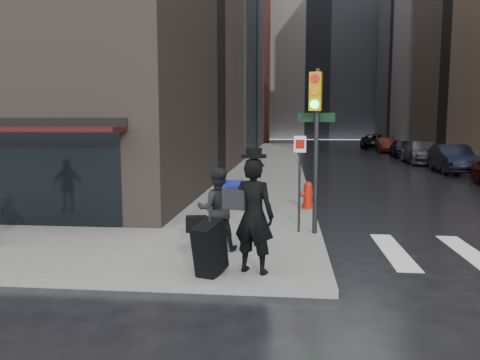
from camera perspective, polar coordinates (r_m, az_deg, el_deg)
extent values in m
plane|color=black|center=(9.79, -1.24, -9.66)|extent=(140.00, 140.00, 0.00)
cube|color=slate|center=(36.43, 4.03, 2.67)|extent=(4.00, 50.00, 0.15)
cube|color=slate|center=(38.44, 24.59, 2.28)|extent=(3.00, 50.00, 0.15)
cube|color=silver|center=(10.93, 18.18, -8.20)|extent=(0.50, 3.00, 0.01)
cube|color=silver|center=(11.38, 26.15, -7.98)|extent=(0.50, 3.00, 0.01)
cube|color=maroon|center=(73.41, -5.50, 14.93)|extent=(22.00, 20.00, 26.00)
cube|color=slate|center=(72.39, 26.72, 13.95)|extent=(22.00, 20.00, 25.00)
cube|color=slate|center=(88.43, 9.28, 15.47)|extent=(40.00, 12.00, 32.00)
imported|color=black|center=(8.25, 1.68, -4.36)|extent=(0.87, 0.72, 2.06)
cylinder|color=black|center=(8.11, 1.70, 2.93)|extent=(0.44, 0.44, 0.05)
cylinder|color=black|center=(8.11, 1.71, 3.35)|extent=(0.27, 0.27, 0.16)
cube|color=black|center=(8.28, -0.68, -2.38)|extent=(0.46, 0.28, 0.36)
cube|color=black|center=(8.23, -3.69, -8.33)|extent=(0.59, 0.87, 1.04)
cylinder|color=black|center=(8.10, -3.72, -4.58)|extent=(0.04, 0.04, 0.48)
imported|color=black|center=(9.76, -2.79, -3.56)|extent=(0.93, 0.78, 1.73)
cube|color=black|center=(10.01, -5.11, -5.35)|extent=(0.56, 0.35, 0.32)
cylinder|color=navy|center=(9.80, -1.12, -0.77)|extent=(0.58, 0.43, 0.28)
cylinder|color=black|center=(11.25, 9.25, 3.32)|extent=(0.12, 0.12, 3.90)
cube|color=#BB8B0C|center=(11.04, 9.19, 10.60)|extent=(0.31, 0.24, 0.88)
cylinder|color=red|center=(10.96, 9.12, 12.16)|extent=(0.20, 0.09, 0.20)
cylinder|color=orange|center=(10.94, 9.09, 10.63)|extent=(0.20, 0.09, 0.20)
cylinder|color=#19E533|center=(10.93, 9.06, 9.10)|extent=(0.20, 0.09, 0.20)
cylinder|color=black|center=(11.40, 7.25, -0.54)|extent=(0.06, 0.06, 2.34)
cube|color=white|center=(11.28, 7.33, 4.35)|extent=(0.29, 0.09, 0.39)
cube|color=black|center=(11.30, 9.31, 7.54)|extent=(0.86, 0.24, 0.21)
cylinder|color=#AC190A|center=(14.75, 8.25, -3.22)|extent=(0.37, 0.37, 0.11)
cylinder|color=#AC190A|center=(14.70, 8.27, -2.12)|extent=(0.28, 0.28, 0.69)
sphere|color=#AC190A|center=(14.65, 8.30, -0.70)|extent=(0.25, 0.25, 0.25)
cylinder|color=#AC190A|center=(14.68, 8.28, -1.68)|extent=(0.48, 0.22, 0.16)
imported|color=black|center=(29.03, 24.47, 2.37)|extent=(1.86, 4.84, 1.57)
imported|color=#46464A|center=(34.98, 21.31, 3.22)|extent=(2.38, 5.55, 1.59)
imported|color=black|center=(41.04, 19.21, 3.71)|extent=(2.06, 4.45, 1.48)
imported|color=#45130D|center=(47.09, 17.32, 4.10)|extent=(1.67, 4.30, 1.40)
imported|color=black|center=(53.20, 16.09, 4.53)|extent=(2.88, 5.75, 1.56)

